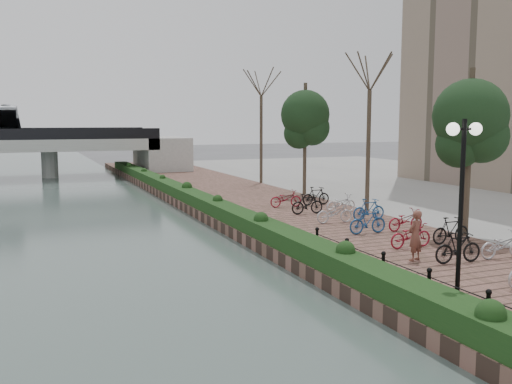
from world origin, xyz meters
TOP-DOWN VIEW (x-y plane):
  - ground at (0.00, 0.00)m, footprint 220.00×220.00m
  - promenade at (4.00, 17.50)m, footprint 8.00×75.00m
  - hedge at (0.60, 20.00)m, footprint 1.10×56.00m
  - chain_fence at (1.40, 2.00)m, footprint 0.10×14.10m
  - lamppost at (2.03, 2.67)m, footprint 1.02×0.32m
  - pedestrian at (3.55, 6.37)m, footprint 0.70×0.58m
  - bicycle_parking at (5.49, 10.67)m, footprint 2.40×17.32m
  - street_trees at (8.00, 12.68)m, footprint 3.20×37.12m

SIDE VIEW (x-z plane):
  - ground at x=0.00m, z-range 0.00..0.00m
  - promenade at x=4.00m, z-range 0.00..0.50m
  - hedge at x=0.60m, z-range 0.50..1.10m
  - chain_fence at x=1.40m, z-range 0.50..1.20m
  - bicycle_parking at x=5.49m, z-range 0.47..1.47m
  - pedestrian at x=3.55m, z-range 0.50..2.14m
  - street_trees at x=8.00m, z-range 0.29..7.09m
  - lamppost at x=2.03m, z-range 1.53..6.06m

